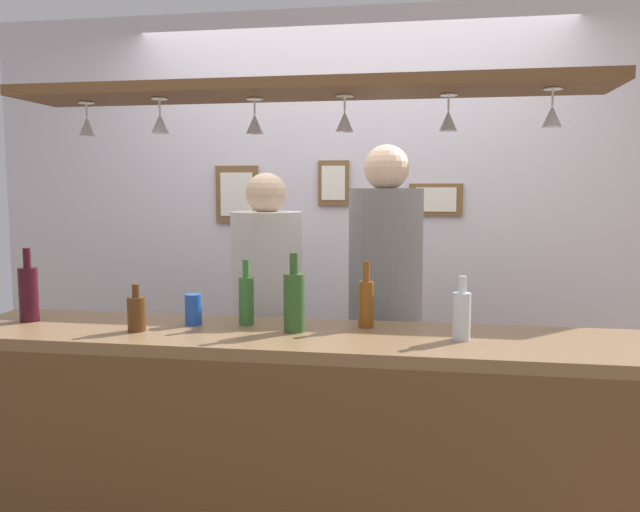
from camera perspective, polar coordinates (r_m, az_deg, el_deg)
The scene contains 21 objects.
back_wall at distance 3.81m, azimuth 2.54°, elevation 1.94°, with size 4.40×0.06×2.60m, color silver.
bar_counter at distance 2.39m, azimuth -2.55°, elevation -15.54°, with size 2.70×0.55×1.03m.
overhead_glass_rack at distance 2.45m, azimuth -1.63°, elevation 14.52°, with size 2.20×0.36×0.04m, color brown.
hanging_wineglass_far_left at distance 2.78m, azimuth -19.92°, elevation 10.82°, with size 0.07×0.07×0.13m.
hanging_wineglass_left at distance 2.58m, azimuth -13.97°, elevation 11.41°, with size 0.07×0.07×0.13m.
hanging_wineglass_center_left at distance 2.53m, azimuth -5.80°, elevation 11.67°, with size 0.07×0.07×0.13m.
hanging_wineglass_center at distance 2.44m, azimuth 2.19°, elevation 11.91°, with size 0.07×0.07×0.13m.
hanging_wineglass_center_right at distance 2.45m, azimuth 11.28°, elevation 11.76°, with size 0.07×0.07×0.13m.
hanging_wineglass_right at distance 2.40m, azimuth 19.85°, elevation 11.65°, with size 0.07×0.07×0.13m.
person_left_white_patterned_shirt at distance 3.11m, azimuth -4.69°, elevation -4.78°, with size 0.34×0.34×1.64m.
person_right_grey_shirt at distance 3.00m, azimuth 5.78°, elevation -3.59°, with size 0.34×0.34×1.77m.
bottle_beer_brown_stubby at distance 2.54m, azimuth -15.94°, elevation -4.85°, with size 0.07×0.07×0.18m.
bottle_champagne_green at distance 2.43m, azimuth -2.31°, elevation -3.97°, with size 0.08×0.08×0.30m.
bottle_beer_amber_tall at distance 2.52m, azimuth 4.11°, elevation -4.07°, with size 0.06×0.06×0.26m.
bottle_soda_clear at distance 2.36m, azimuth 12.43°, elevation -5.07°, with size 0.06×0.06×0.23m.
bottle_beer_green_import at distance 2.57m, azimuth -6.55°, elevation -3.79°, with size 0.06×0.06×0.26m.
bottle_wine_dark_red at distance 2.88m, azimuth -24.40°, elevation -2.96°, with size 0.08×0.08×0.30m.
drink_can at distance 2.61m, azimuth -11.15°, elevation -4.66°, with size 0.07×0.07×0.12m, color #1E4CB2.
picture_frame_lower_pair at distance 3.73m, azimuth 10.22°, elevation 4.94°, with size 0.30×0.02×0.18m.
picture_frame_caricature at distance 3.90m, azimuth -7.36°, elevation 5.44°, with size 0.26×0.02×0.34m.
picture_frame_crest at distance 3.77m, azimuth 1.20°, elevation 6.48°, with size 0.18×0.02×0.26m.
Camera 1 is at (0.48, -2.67, 1.57)m, focal length 36.15 mm.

